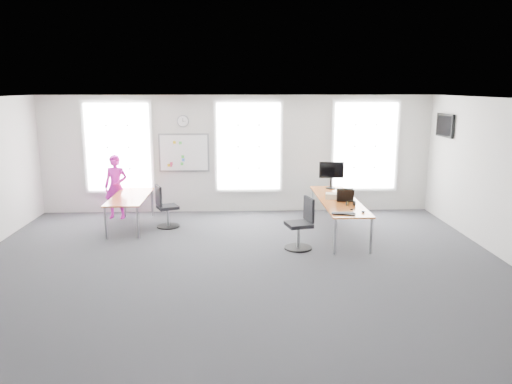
{
  "coord_description": "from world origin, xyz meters",
  "views": [
    {
      "loc": [
        0.01,
        -8.72,
        3.21
      ],
      "look_at": [
        0.38,
        1.2,
        1.1
      ],
      "focal_mm": 35.0,
      "sensor_mm": 36.0,
      "label": 1
    }
  ],
  "objects_px": {
    "headphones": "(350,203)",
    "person": "(116,187)",
    "desk_right": "(338,202)",
    "monitor": "(331,173)",
    "keyboard": "(344,214)",
    "chair_right": "(301,226)",
    "chair_left": "(165,209)",
    "desk_left": "(130,199)"
  },
  "relations": [
    {
      "from": "chair_left",
      "to": "headphones",
      "type": "height_order",
      "value": "chair_left"
    },
    {
      "from": "desk_right",
      "to": "monitor",
      "type": "bearing_deg",
      "value": 87.3
    },
    {
      "from": "desk_right",
      "to": "person",
      "type": "bearing_deg",
      "value": 164.55
    },
    {
      "from": "desk_right",
      "to": "monitor",
      "type": "distance_m",
      "value": 1.3
    },
    {
      "from": "desk_right",
      "to": "headphones",
      "type": "relative_size",
      "value": 16.12
    },
    {
      "from": "chair_left",
      "to": "person",
      "type": "height_order",
      "value": "person"
    },
    {
      "from": "keyboard",
      "to": "monitor",
      "type": "relative_size",
      "value": 0.69
    },
    {
      "from": "desk_right",
      "to": "chair_left",
      "type": "distance_m",
      "value": 3.96
    },
    {
      "from": "desk_right",
      "to": "chair_left",
      "type": "relative_size",
      "value": 3.11
    },
    {
      "from": "headphones",
      "to": "monitor",
      "type": "distance_m",
      "value": 1.83
    },
    {
      "from": "person",
      "to": "monitor",
      "type": "relative_size",
      "value": 2.38
    },
    {
      "from": "desk_left",
      "to": "person",
      "type": "relative_size",
      "value": 1.26
    },
    {
      "from": "headphones",
      "to": "monitor",
      "type": "relative_size",
      "value": 0.29
    },
    {
      "from": "chair_right",
      "to": "keyboard",
      "type": "bearing_deg",
      "value": 62.66
    },
    {
      "from": "person",
      "to": "headphones",
      "type": "height_order",
      "value": "person"
    },
    {
      "from": "monitor",
      "to": "desk_left",
      "type": "bearing_deg",
      "value": -170.28
    },
    {
      "from": "chair_left",
      "to": "desk_left",
      "type": "bearing_deg",
      "value": 60.79
    },
    {
      "from": "desk_right",
      "to": "monitor",
      "type": "relative_size",
      "value": 4.66
    },
    {
      "from": "desk_left",
      "to": "monitor",
      "type": "height_order",
      "value": "monitor"
    },
    {
      "from": "desk_right",
      "to": "keyboard",
      "type": "bearing_deg",
      "value": -96.97
    },
    {
      "from": "person",
      "to": "headphones",
      "type": "relative_size",
      "value": 8.26
    },
    {
      "from": "chair_left",
      "to": "keyboard",
      "type": "distance_m",
      "value": 4.19
    },
    {
      "from": "desk_right",
      "to": "desk_left",
      "type": "xyz_separation_m",
      "value": [
        -4.72,
        0.64,
        -0.03
      ]
    },
    {
      "from": "chair_left",
      "to": "keyboard",
      "type": "relative_size",
      "value": 2.17
    },
    {
      "from": "chair_right",
      "to": "headphones",
      "type": "xyz_separation_m",
      "value": [
        1.1,
        0.53,
        0.34
      ]
    },
    {
      "from": "headphones",
      "to": "person",
      "type": "bearing_deg",
      "value": 143.67
    },
    {
      "from": "person",
      "to": "keyboard",
      "type": "relative_size",
      "value": 3.46
    },
    {
      "from": "headphones",
      "to": "chair_right",
      "type": "bearing_deg",
      "value": -170.01
    },
    {
      "from": "chair_left",
      "to": "chair_right",
      "type": "bearing_deg",
      "value": -142.69
    },
    {
      "from": "keyboard",
      "to": "desk_left",
      "type": "bearing_deg",
      "value": 175.42
    },
    {
      "from": "keyboard",
      "to": "monitor",
      "type": "height_order",
      "value": "monitor"
    },
    {
      "from": "chair_right",
      "to": "headphones",
      "type": "bearing_deg",
      "value": 101.39
    },
    {
      "from": "headphones",
      "to": "monitor",
      "type": "height_order",
      "value": "monitor"
    },
    {
      "from": "person",
      "to": "keyboard",
      "type": "bearing_deg",
      "value": -20.21
    },
    {
      "from": "keyboard",
      "to": "headphones",
      "type": "xyz_separation_m",
      "value": [
        0.29,
        0.71,
        0.04
      ]
    },
    {
      "from": "desk_left",
      "to": "headphones",
      "type": "bearing_deg",
      "value": -14.06
    },
    {
      "from": "person",
      "to": "desk_left",
      "type": "bearing_deg",
      "value": -49.74
    },
    {
      "from": "chair_right",
      "to": "person",
      "type": "xyz_separation_m",
      "value": [
        -4.26,
        2.54,
        0.33
      ]
    },
    {
      "from": "keyboard",
      "to": "monitor",
      "type": "distance_m",
      "value": 2.55
    },
    {
      "from": "desk_right",
      "to": "desk_left",
      "type": "relative_size",
      "value": 1.54
    },
    {
      "from": "chair_right",
      "to": "chair_left",
      "type": "distance_m",
      "value": 3.38
    },
    {
      "from": "chair_left",
      "to": "headphones",
      "type": "xyz_separation_m",
      "value": [
        4.04,
        -1.13,
        0.37
      ]
    }
  ]
}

